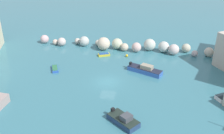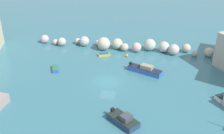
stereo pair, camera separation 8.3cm
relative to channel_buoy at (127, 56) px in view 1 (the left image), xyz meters
name	(u,v)px [view 1 (the left image)]	position (x,y,z in m)	size (l,w,h in m)	color
cove_water	(108,82)	(-1.62, -10.46, -0.26)	(160.00, 160.00, 0.00)	teal
rock_breakwater	(137,46)	(1.58, 3.54, 0.81)	(41.69, 4.16, 2.67)	beige
channel_buoy	(127,56)	(0.00, 0.00, 0.00)	(0.52, 0.52, 0.52)	gold
moored_boat_1	(55,69)	(-11.79, -8.02, -0.04)	(2.15, 2.90, 0.46)	blue
moored_boat_2	(104,55)	(-4.54, -0.38, -0.02)	(2.47, 1.84, 0.51)	gold
moored_boat_3	(124,120)	(2.51, -20.38, 0.26)	(4.58, 4.11, 1.53)	navy
moored_boat_4	(145,70)	(4.08, -6.00, 0.28)	(6.28, 3.81, 1.53)	#335FBA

